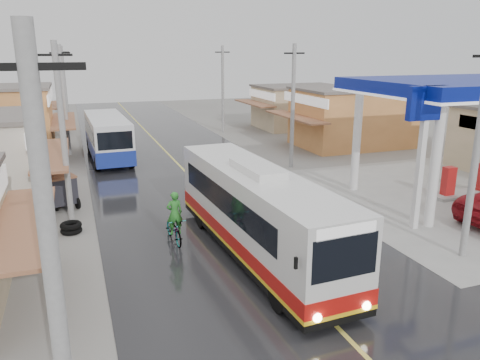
{
  "coord_description": "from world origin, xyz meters",
  "views": [
    {
      "loc": [
        -6.52,
        -12.59,
        7.6
      ],
      "look_at": [
        0.12,
        5.97,
        2.1
      ],
      "focal_mm": 35.0,
      "sensor_mm": 36.0,
      "label": 1
    }
  ],
  "objects_px": {
    "tyre_stack": "(71,228)",
    "coach_bus": "(256,212)",
    "tricycle_far": "(38,188)",
    "tricycle_near": "(57,188)",
    "cyclist": "(174,225)",
    "second_bus": "(108,137)"
  },
  "relations": [
    {
      "from": "tricycle_near",
      "to": "tyre_stack",
      "type": "height_order",
      "value": "tricycle_near"
    },
    {
      "from": "coach_bus",
      "to": "second_bus",
      "type": "distance_m",
      "value": 19.13
    },
    {
      "from": "tricycle_far",
      "to": "coach_bus",
      "type": "bearing_deg",
      "value": -58.06
    },
    {
      "from": "cyclist",
      "to": "tricycle_far",
      "type": "xyz_separation_m",
      "value": [
        -5.45,
        6.54,
        0.29
      ]
    },
    {
      "from": "coach_bus",
      "to": "cyclist",
      "type": "bearing_deg",
      "value": 136.93
    },
    {
      "from": "tyre_stack",
      "to": "second_bus",
      "type": "bearing_deg",
      "value": 79.06
    },
    {
      "from": "second_bus",
      "to": "tyre_stack",
      "type": "bearing_deg",
      "value": -102.67
    },
    {
      "from": "tricycle_near",
      "to": "tyre_stack",
      "type": "bearing_deg",
      "value": -101.97
    },
    {
      "from": "coach_bus",
      "to": "tyre_stack",
      "type": "xyz_separation_m",
      "value": [
        -6.67,
        4.73,
        -1.48
      ]
    },
    {
      "from": "coach_bus",
      "to": "tricycle_near",
      "type": "bearing_deg",
      "value": 127.11
    },
    {
      "from": "tyre_stack",
      "to": "coach_bus",
      "type": "bearing_deg",
      "value": -35.35
    },
    {
      "from": "coach_bus",
      "to": "cyclist",
      "type": "distance_m",
      "value": 3.65
    },
    {
      "from": "tricycle_far",
      "to": "cyclist",
      "type": "bearing_deg",
      "value": -60.97
    },
    {
      "from": "coach_bus",
      "to": "second_bus",
      "type": "bearing_deg",
      "value": 99.09
    },
    {
      "from": "tyre_stack",
      "to": "tricycle_near",
      "type": "bearing_deg",
      "value": 98.1
    },
    {
      "from": "cyclist",
      "to": "tricycle_near",
      "type": "bearing_deg",
      "value": 121.69
    },
    {
      "from": "coach_bus",
      "to": "tyre_stack",
      "type": "distance_m",
      "value": 8.31
    },
    {
      "from": "tricycle_near",
      "to": "tricycle_far",
      "type": "xyz_separation_m",
      "value": [
        -0.91,
        0.19,
        0.04
      ]
    },
    {
      "from": "tricycle_far",
      "to": "tricycle_near",
      "type": "bearing_deg",
      "value": -22.51
    },
    {
      "from": "coach_bus",
      "to": "second_bus",
      "type": "xyz_separation_m",
      "value": [
        -3.96,
        18.72,
        -0.07
      ]
    },
    {
      "from": "second_bus",
      "to": "tyre_stack",
      "type": "distance_m",
      "value": 14.32
    },
    {
      "from": "tricycle_near",
      "to": "cyclist",
      "type": "bearing_deg",
      "value": -74.5
    }
  ]
}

